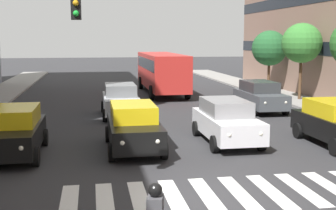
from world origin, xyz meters
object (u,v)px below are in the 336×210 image
at_px(car_row2_0, 121,100).
at_px(bus_behind_traffic, 161,69).
at_px(street_tree_2, 302,43).
at_px(car_2, 134,126).
at_px(car_3, 14,131).
at_px(car_row2_1, 260,96).
at_px(street_tree_3, 270,48).
at_px(car_1, 226,121).

height_order(car_row2_0, bus_behind_traffic, bus_behind_traffic).
bearing_deg(street_tree_2, car_2, 42.66).
height_order(car_3, car_row2_1, same).
bearing_deg(car_2, street_tree_3, -126.39).
xyz_separation_m(car_1, street_tree_3, (-8.32, -15.86, 2.52)).
xyz_separation_m(car_1, car_row2_0, (3.76, -6.87, 0.00)).
xyz_separation_m(car_row2_1, street_tree_3, (-4.10, -8.66, 2.52)).
distance_m(car_2, car_row2_0, 7.41).
xyz_separation_m(car_3, bus_behind_traffic, (-8.02, -17.34, 0.97)).
distance_m(street_tree_2, street_tree_3, 5.24).
xyz_separation_m(car_2, car_row2_0, (-0.00, -7.41, 0.00)).
bearing_deg(car_3, street_tree_2, -145.35).
height_order(car_1, street_tree_2, street_tree_2).
xyz_separation_m(car_row2_0, street_tree_2, (-12.12, -3.76, 2.95)).
height_order(car_2, street_tree_3, street_tree_3).
height_order(car_2, street_tree_2, street_tree_2).
relative_size(car_2, street_tree_3, 0.96).
height_order(car_2, bus_behind_traffic, bus_behind_traffic).
relative_size(car_1, car_3, 1.00).
xyz_separation_m(car_1, car_2, (3.76, 0.54, 0.00)).
bearing_deg(street_tree_3, car_2, 53.61).
relative_size(car_3, car_row2_1, 1.00).
xyz_separation_m(car_row2_1, bus_behind_traffic, (4.22, -9.46, 0.97)).
bearing_deg(car_2, bus_behind_traffic, -102.34).
xyz_separation_m(car_1, car_3, (8.02, 0.69, 0.00)).
xyz_separation_m(car_2, car_3, (4.26, 0.15, 0.00)).
xyz_separation_m(car_2, car_row2_1, (-7.99, -7.73, 0.00)).
relative_size(street_tree_2, street_tree_3, 1.08).
bearing_deg(street_tree_3, car_row2_0, 36.65).
xyz_separation_m(car_row2_0, car_row2_1, (-7.98, -0.33, 0.00)).
bearing_deg(car_row2_1, bus_behind_traffic, -65.93).
xyz_separation_m(bus_behind_traffic, street_tree_2, (-8.36, 6.02, 1.98)).
height_order(car_2, car_row2_1, same).
bearing_deg(car_row2_0, bus_behind_traffic, -111.02).
bearing_deg(car_3, car_2, -177.93).
relative_size(car_row2_1, bus_behind_traffic, 0.42).
relative_size(car_row2_1, street_tree_3, 0.96).
xyz_separation_m(car_3, car_row2_0, (-4.26, -7.56, 0.00)).
xyz_separation_m(car_3, street_tree_3, (-16.34, -16.55, 2.52)).
xyz_separation_m(car_1, bus_behind_traffic, (0.00, -16.65, 0.97)).
bearing_deg(car_row2_1, car_row2_0, 2.34).
height_order(bus_behind_traffic, street_tree_3, street_tree_3).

